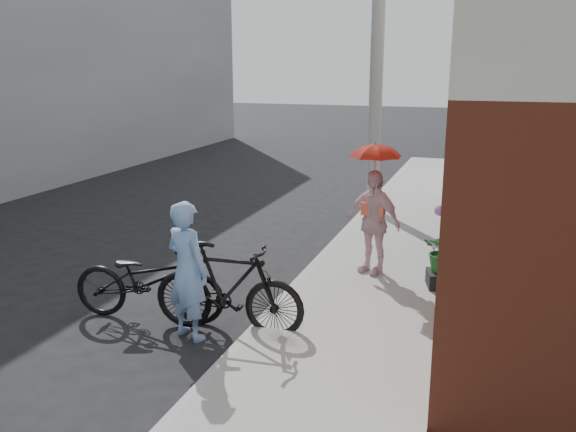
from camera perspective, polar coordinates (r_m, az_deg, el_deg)
The scene contains 11 objects.
ground at distance 8.47m, azimuth -7.81°, elevation -8.75°, with size 80.00×80.00×0.00m, color black.
sidewalk at distance 9.62m, azimuth 8.99°, elevation -5.56°, with size 2.20×24.00×0.12m, color gray.
curb at distance 9.86m, azimuth 2.33°, elevation -4.88°, with size 0.12×24.00×0.12m, color #9E9E99.
utility_pole at distance 13.18m, azimuth 8.34°, elevation 15.01°, with size 0.28×0.28×7.00m, color #9E9E99.
officer at distance 7.43m, azimuth -9.40°, elevation -5.05°, with size 0.63×0.41×1.72m, color #779ED3.
bike_left at distance 8.14m, azimuth -12.91°, elevation -5.89°, with size 0.71×2.05×1.07m, color black.
bike_right at distance 7.58m, azimuth -5.63°, elevation -6.76°, with size 0.55×1.94×1.16m, color black.
kimono_woman at distance 9.38m, azimuth 7.95°, elevation -0.53°, with size 0.94×0.39×1.60m, color silver.
parasol at distance 9.16m, azimuth 8.19°, elevation 6.35°, with size 0.76×0.76×0.67m, color red.
planter at distance 9.14m, azimuth 14.24°, elevation -5.75°, with size 0.43×0.43×0.23m, color black.
potted_plant at distance 9.01m, azimuth 14.41°, elevation -3.16°, with size 0.58×0.50×0.64m, color #245A26.
Camera 1 is at (3.58, -6.94, 3.29)m, focal length 38.00 mm.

